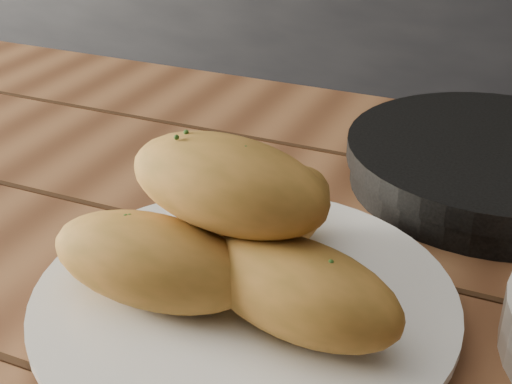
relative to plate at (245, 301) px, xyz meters
name	(u,v)px	position (x,y,z in m)	size (l,w,h in m)	color
counter	(281,62)	(-0.54, 1.42, -0.31)	(2.80, 0.60, 0.90)	black
plate	(245,301)	(0.00, 0.00, 0.00)	(0.31, 0.31, 0.02)	white
bread_rolls	(235,237)	(-0.01, 0.00, 0.06)	(0.26, 0.21, 0.12)	#BD7C34
skillet	(497,165)	(0.14, 0.28, 0.01)	(0.42, 0.28, 0.05)	black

